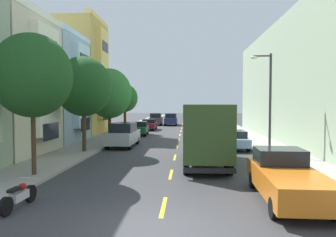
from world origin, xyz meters
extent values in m
plane|color=#38383A|center=(0.00, 30.00, 0.00)|extent=(160.00, 160.00, 0.00)
cube|color=#A39E93|center=(-7.10, 28.00, 0.07)|extent=(3.20, 120.00, 0.14)
cube|color=#A39E93|center=(7.10, 28.00, 0.07)|extent=(3.20, 120.00, 0.14)
cube|color=yellow|center=(0.00, 2.00, 0.00)|extent=(0.14, 2.20, 0.01)
cube|color=yellow|center=(0.00, 7.00, 0.00)|extent=(0.14, 2.20, 0.01)
cube|color=yellow|center=(0.00, 12.00, 0.00)|extent=(0.14, 2.20, 0.01)
cube|color=yellow|center=(0.00, 17.00, 0.00)|extent=(0.14, 2.20, 0.01)
cube|color=yellow|center=(0.00, 22.00, 0.00)|extent=(0.14, 2.20, 0.01)
cube|color=yellow|center=(0.00, 27.00, 0.00)|extent=(0.14, 2.20, 0.01)
cube|color=yellow|center=(0.00, 32.00, 0.00)|extent=(0.14, 2.20, 0.01)
cube|color=yellow|center=(0.00, 37.00, 0.00)|extent=(0.14, 2.20, 0.01)
cube|color=yellow|center=(0.00, 42.00, 0.00)|extent=(0.14, 2.20, 0.01)
cube|color=yellow|center=(0.00, 47.00, 0.00)|extent=(0.14, 2.20, 0.01)
cube|color=white|center=(-8.95, 11.96, 9.36)|extent=(0.60, 6.95, 0.44)
cube|color=white|center=(-8.42, 11.96, 4.94)|extent=(0.55, 3.13, 7.13)
cube|color=#1E232D|center=(-8.13, 11.96, 1.65)|extent=(0.04, 2.38, 1.10)
cube|color=#1E232D|center=(-8.13, 11.96, 4.39)|extent=(0.04, 2.38, 1.10)
cube|color=#1E232D|center=(-8.13, 11.96, 7.13)|extent=(0.04, 2.38, 1.10)
cube|color=#9EB7CC|center=(-14.87, 19.11, 4.62)|extent=(12.35, 6.95, 9.23)
cube|color=#CAE7FE|center=(-8.95, 19.11, 9.45)|extent=(0.60, 6.95, 0.44)
cube|color=#CAE7FE|center=(-8.42, 19.11, 4.99)|extent=(0.55, 3.13, 7.20)
cube|color=#1E232D|center=(-8.13, 19.11, 1.66)|extent=(0.04, 2.38, 1.10)
cube|color=#1E232D|center=(-8.13, 19.11, 4.43)|extent=(0.04, 2.38, 1.10)
cube|color=#1E232D|center=(-8.13, 19.11, 7.20)|extent=(0.04, 2.38, 1.10)
cube|color=tan|center=(-15.48, 26.25, 6.18)|extent=(13.57, 6.95, 12.36)
cube|color=#F9D572|center=(-8.95, 26.25, 12.58)|extent=(0.60, 6.95, 0.44)
cube|color=#F9D572|center=(-8.42, 26.25, 6.68)|extent=(0.55, 3.13, 9.64)
cube|color=#1E232D|center=(-8.13, 26.25, 2.23)|extent=(0.04, 2.38, 1.10)
cube|color=#1E232D|center=(-8.13, 26.25, 5.93)|extent=(0.04, 2.38, 1.10)
cube|color=#1E232D|center=(-8.13, 26.25, 9.64)|extent=(0.04, 2.38, 1.10)
cylinder|color=#47331E|center=(-6.40, 5.98, 1.72)|extent=(0.21, 0.21, 3.17)
ellipsoid|color=#1E4C1E|center=(-6.40, 5.98, 4.77)|extent=(3.66, 3.66, 3.90)
cylinder|color=#47331E|center=(-6.40, 13.40, 1.62)|extent=(0.27, 0.27, 2.97)
ellipsoid|color=#1E4C1E|center=(-6.40, 13.40, 4.66)|extent=(3.87, 3.87, 4.14)
cylinder|color=#47331E|center=(-6.40, 20.81, 1.41)|extent=(0.30, 0.30, 2.54)
ellipsoid|color=#2D6B2D|center=(-6.40, 20.81, 4.41)|extent=(4.10, 4.10, 4.61)
cylinder|color=#47331E|center=(-6.40, 28.23, 1.52)|extent=(0.30, 0.30, 2.77)
ellipsoid|color=#235B23|center=(-6.40, 28.23, 4.12)|extent=(2.95, 2.95, 3.24)
cylinder|color=#38383D|center=(6.10, 12.37, 3.40)|extent=(0.16, 0.16, 6.52)
cylinder|color=#38383D|center=(5.55, 12.37, 6.51)|extent=(1.10, 0.10, 0.10)
ellipsoid|color=silver|center=(5.05, 12.37, 6.41)|extent=(0.44, 0.28, 0.20)
cube|color=#2D471E|center=(1.80, 8.57, 2.04)|extent=(2.42, 5.46, 2.76)
cube|color=#2D471E|center=(1.79, 12.45, 1.76)|extent=(2.31, 1.91, 2.20)
cube|color=black|center=(1.79, 13.35, 2.24)|extent=(2.02, 0.09, 0.97)
cube|color=black|center=(1.81, 5.92, 0.43)|extent=(2.40, 0.17, 0.24)
cylinder|color=black|center=(2.85, 12.51, 0.48)|extent=(0.28, 0.96, 0.96)
cylinder|color=black|center=(0.73, 12.50, 0.48)|extent=(0.28, 0.96, 0.96)
cylinder|color=black|center=(2.87, 7.05, 0.48)|extent=(0.28, 0.96, 0.96)
cylinder|color=black|center=(0.75, 7.04, 0.48)|extent=(0.28, 0.96, 0.96)
cylinder|color=black|center=(2.86, 8.15, 0.48)|extent=(0.28, 0.96, 0.96)
cylinder|color=black|center=(0.74, 8.14, 0.48)|extent=(0.28, 0.96, 0.96)
cube|color=#7A9EC6|center=(4.36, 16.18, 0.63)|extent=(1.85, 4.52, 0.60)
cube|color=black|center=(4.36, 15.95, 1.18)|extent=(1.61, 2.18, 0.50)
cylinder|color=black|center=(5.14, 17.72, 0.33)|extent=(0.23, 0.66, 0.66)
cylinder|color=black|center=(3.56, 17.70, 0.33)|extent=(0.23, 0.66, 0.66)
cylinder|color=black|center=(5.17, 14.66, 0.33)|extent=(0.23, 0.66, 0.66)
cylinder|color=black|center=(3.59, 14.64, 0.33)|extent=(0.23, 0.66, 0.66)
cube|color=#B2B5BA|center=(-4.34, 16.90, 0.78)|extent=(2.05, 4.84, 0.90)
cube|color=black|center=(-4.34, 16.90, 1.58)|extent=(1.77, 2.82, 0.70)
cylinder|color=black|center=(-5.24, 15.29, 0.33)|extent=(0.23, 0.66, 0.66)
cylinder|color=black|center=(-3.51, 15.25, 0.33)|extent=(0.23, 0.66, 0.66)
cylinder|color=black|center=(-5.17, 18.55, 0.33)|extent=(0.23, 0.66, 0.66)
cylinder|color=black|center=(-3.44, 18.52, 0.33)|extent=(0.23, 0.66, 0.66)
cube|color=#333338|center=(-4.29, 43.52, 0.78)|extent=(2.04, 4.84, 0.90)
cube|color=black|center=(-4.29, 43.52, 1.58)|extent=(1.77, 2.82, 0.70)
cylinder|color=black|center=(-5.12, 41.87, 0.33)|extent=(0.23, 0.66, 0.66)
cylinder|color=black|center=(-3.39, 41.90, 0.33)|extent=(0.23, 0.66, 0.66)
cylinder|color=black|center=(-5.19, 45.13, 0.33)|extent=(0.23, 0.66, 0.66)
cylinder|color=black|center=(-3.46, 45.16, 0.33)|extent=(0.23, 0.66, 0.66)
cube|color=orange|center=(4.34, 2.84, 0.73)|extent=(2.14, 5.35, 0.80)
cube|color=black|center=(4.37, 4.00, 1.43)|extent=(1.80, 1.64, 0.60)
cylinder|color=black|center=(5.28, 4.62, 0.33)|extent=(0.24, 0.67, 0.66)
cylinder|color=black|center=(3.50, 4.66, 0.33)|extent=(0.24, 0.67, 0.66)
cylinder|color=black|center=(5.18, 1.01, 0.33)|extent=(0.24, 0.67, 0.66)
cylinder|color=black|center=(3.40, 1.06, 0.33)|extent=(0.24, 0.67, 0.66)
cube|color=#194C28|center=(-4.44, 26.34, 0.64)|extent=(1.86, 4.05, 0.62)
cube|color=black|center=(-4.45, 26.82, 1.23)|extent=(1.58, 1.72, 0.55)
cylinder|color=black|center=(-5.16, 24.96, 0.33)|extent=(0.24, 0.67, 0.66)
cylinder|color=black|center=(-3.64, 25.00, 0.33)|extent=(0.24, 0.67, 0.66)
cylinder|color=black|center=(-5.24, 27.68, 0.33)|extent=(0.24, 0.67, 0.66)
cylinder|color=black|center=(-3.72, 27.72, 0.33)|extent=(0.24, 0.67, 0.66)
cube|color=silver|center=(4.34, 53.37, 0.64)|extent=(1.91, 4.73, 0.62)
cube|color=black|center=(4.33, 53.00, 1.23)|extent=(1.66, 2.85, 0.55)
cylinder|color=black|center=(5.17, 54.95, 0.33)|extent=(0.23, 0.66, 0.66)
cylinder|color=black|center=(3.57, 54.99, 0.33)|extent=(0.23, 0.66, 0.66)
cylinder|color=black|center=(5.11, 51.76, 0.33)|extent=(0.23, 0.66, 0.66)
cylinder|color=black|center=(3.51, 51.79, 0.33)|extent=(0.23, 0.66, 0.66)
cube|color=#195B60|center=(4.27, 26.18, 0.63)|extent=(1.83, 4.51, 0.60)
cube|color=black|center=(4.27, 25.96, 1.18)|extent=(1.60, 2.17, 0.50)
cylinder|color=black|center=(5.05, 27.72, 0.33)|extent=(0.22, 0.66, 0.66)
cylinder|color=black|center=(3.47, 27.71, 0.33)|extent=(0.22, 0.66, 0.66)
cylinder|color=black|center=(5.07, 24.66, 0.33)|extent=(0.22, 0.66, 0.66)
cylinder|color=black|center=(3.49, 24.65, 0.33)|extent=(0.22, 0.66, 0.66)
cube|color=maroon|center=(-4.23, 33.47, 0.63)|extent=(1.81, 4.50, 0.60)
cube|color=black|center=(-4.23, 33.70, 1.18)|extent=(1.59, 2.16, 0.50)
cylinder|color=black|center=(-5.02, 31.95, 0.33)|extent=(0.22, 0.66, 0.66)
cylinder|color=black|center=(-3.44, 31.94, 0.33)|extent=(0.22, 0.66, 0.66)
cylinder|color=black|center=(-5.02, 35.01, 0.33)|extent=(0.22, 0.66, 0.66)
cylinder|color=black|center=(-3.44, 35.00, 0.33)|extent=(0.22, 0.66, 0.66)
cube|color=navy|center=(-1.80, 42.94, 0.78)|extent=(1.95, 4.80, 0.90)
cube|color=black|center=(-1.80, 42.94, 1.58)|extent=(1.72, 2.78, 0.70)
cylinder|color=black|center=(-2.67, 41.31, 0.33)|extent=(0.22, 0.66, 0.66)
cylinder|color=black|center=(-0.94, 41.31, 0.33)|extent=(0.22, 0.66, 0.66)
cylinder|color=black|center=(-2.67, 44.57, 0.33)|extent=(0.22, 0.66, 0.66)
cylinder|color=black|center=(-0.93, 44.57, 0.33)|extent=(0.22, 0.66, 0.66)
cylinder|color=black|center=(-4.72, 2.26, 0.30)|extent=(0.16, 0.61, 0.60)
cylinder|color=black|center=(-4.78, 0.81, 0.30)|extent=(0.16, 0.61, 0.60)
cube|color=silver|center=(-4.75, 1.54, 0.42)|extent=(0.31, 0.82, 0.28)
ellipsoid|color=maroon|center=(-4.74, 1.71, 0.68)|extent=(0.24, 0.48, 0.22)
cube|color=black|center=(-4.76, 1.28, 0.70)|extent=(0.24, 0.53, 0.10)
cylinder|color=silver|center=(-4.73, 2.15, 0.88)|extent=(0.62, 0.06, 0.03)
camera|label=1|loc=(0.79, -8.65, 3.47)|focal=34.48mm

